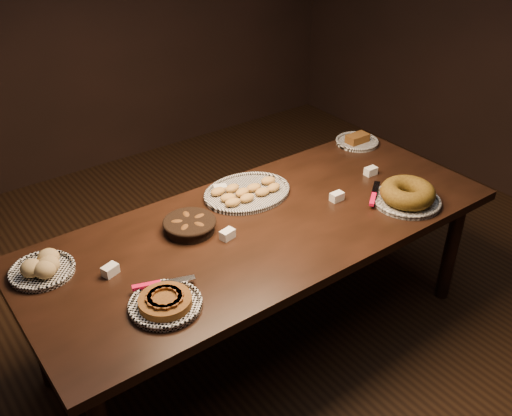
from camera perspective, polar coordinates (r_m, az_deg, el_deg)
ground at (r=3.29m, az=0.80°, el=-12.48°), size 5.00×5.00×0.00m
buffet_table at (r=2.86m, az=0.90°, el=-2.75°), size 2.40×1.00×0.75m
apple_tart_plate at (r=2.35m, az=-9.07°, el=-9.31°), size 0.33×0.31×0.06m
madeleine_platter at (r=3.04m, az=-0.93°, el=1.59°), size 0.49×0.39×0.05m
bundt_cake_plate at (r=3.06m, az=14.88°, el=1.26°), size 0.39×0.41×0.11m
croissant_basket at (r=2.76m, az=-6.65°, el=-1.62°), size 0.26×0.26×0.07m
bread_roll_plate at (r=2.64m, az=-20.54°, el=-5.59°), size 0.28×0.28×0.09m
loaf_plate at (r=3.67m, az=10.08°, el=6.62°), size 0.27×0.27×0.06m
tent_cards at (r=2.89m, az=0.47°, el=-0.09°), size 1.65×0.49×0.04m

